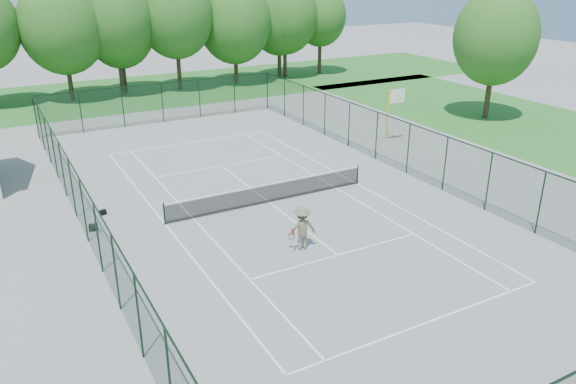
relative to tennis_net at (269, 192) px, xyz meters
name	(u,v)px	position (x,y,z in m)	size (l,w,h in m)	color
ground	(269,202)	(0.00, 0.00, -0.58)	(140.00, 140.00, 0.00)	gray
grass_far	(126,93)	(0.00, 30.00, -0.57)	(80.00, 16.00, 0.01)	#2D7229
grass_side	(526,124)	(24.00, 4.00, -0.57)	(14.00, 40.00, 0.01)	#2D7229
court_lines	(269,202)	(0.00, 0.00, -0.57)	(11.05, 23.85, 0.01)	white
tennis_net	(269,192)	(0.00, 0.00, 0.00)	(11.08, 0.08, 1.10)	black
fence_enclosure	(269,174)	(0.00, 0.00, 0.98)	(18.05, 36.05, 3.02)	#15341F
tree_line_far	(119,28)	(0.00, 30.00, 5.42)	(39.40, 6.40, 9.70)	#3A2D1D
basketball_goal	(393,104)	(12.33, 5.68, 1.99)	(1.20, 1.43, 3.65)	yellow
tree_side	(496,37)	(22.76, 6.91, 5.69)	(6.28, 6.28, 9.94)	#3A2D1D
sports_bag_a	(93,228)	(-8.58, 0.97, -0.42)	(0.39, 0.23, 0.31)	black
sports_bag_b	(103,212)	(-7.82, 2.57, -0.45)	(0.31, 0.19, 0.24)	black
tennis_player	(302,228)	(-1.05, -5.15, 0.40)	(2.16, 0.98, 1.95)	#626548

